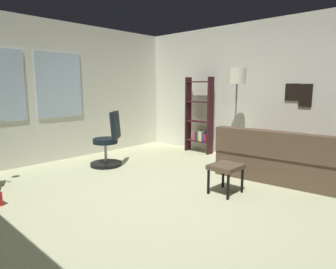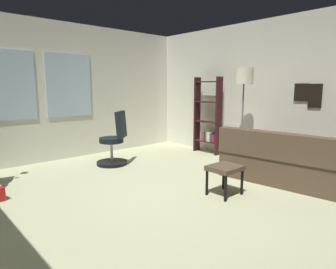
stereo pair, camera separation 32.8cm
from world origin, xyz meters
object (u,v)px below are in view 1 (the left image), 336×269
(couch, at_px, (290,160))
(bookshelf, at_px, (199,119))
(office_chair, at_px, (108,145))
(floor_lamp, at_px, (237,84))
(footstool, at_px, (226,169))

(couch, height_order, bookshelf, bookshelf)
(bookshelf, bearing_deg, office_chair, 166.24)
(floor_lamp, bearing_deg, office_chair, 137.83)
(footstool, height_order, floor_lamp, floor_lamp)
(office_chair, bearing_deg, couch, -59.22)
(couch, height_order, floor_lamp, floor_lamp)
(floor_lamp, bearing_deg, bookshelf, 74.10)
(floor_lamp, bearing_deg, footstool, -153.23)
(footstool, bearing_deg, office_chair, 96.18)
(footstool, bearing_deg, bookshelf, 45.49)
(office_chair, bearing_deg, bookshelf, -13.76)
(footstool, relative_size, bookshelf, 0.26)
(bookshelf, height_order, floor_lamp, floor_lamp)
(couch, bearing_deg, bookshelf, 78.24)
(footstool, distance_m, floor_lamp, 2.00)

